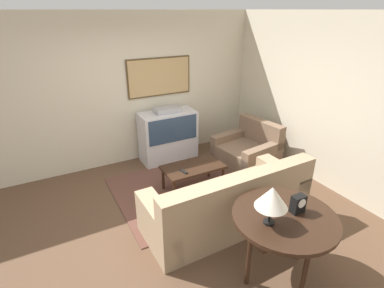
{
  "coord_description": "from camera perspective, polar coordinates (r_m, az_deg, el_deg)",
  "views": [
    {
      "loc": [
        -1.39,
        -3.09,
        2.7
      ],
      "look_at": [
        0.66,
        0.72,
        0.75
      ],
      "focal_mm": 28.0,
      "sensor_mm": 36.0,
      "label": 1
    }
  ],
  "objects": [
    {
      "name": "mantel_clock",
      "position": [
        3.29,
        19.55,
        -10.71
      ],
      "size": [
        0.14,
        0.1,
        0.19
      ],
      "color": "black",
      "rests_on": "console_table"
    },
    {
      "name": "wall_back",
      "position": [
        5.57,
        -13.0,
        9.66
      ],
      "size": [
        12.0,
        0.1,
        2.7
      ],
      "color": "beige",
      "rests_on": "ground_plane"
    },
    {
      "name": "remote",
      "position": [
        4.6,
        -1.6,
        -5.25
      ],
      "size": [
        0.07,
        0.17,
        0.02
      ],
      "color": "black",
      "rests_on": "coffee_table"
    },
    {
      "name": "console_table",
      "position": [
        3.29,
        17.21,
        -13.9
      ],
      "size": [
        1.07,
        1.07,
        0.8
      ],
      "color": "black",
      "rests_on": "ground_plane"
    },
    {
      "name": "armchair",
      "position": [
        5.67,
        10.47,
        -1.51
      ],
      "size": [
        1.05,
        1.1,
        0.83
      ],
      "rotation": [
        0.0,
        0.0,
        -1.43
      ],
      "color": "brown",
      "rests_on": "ground_plane"
    },
    {
      "name": "ground_plane",
      "position": [
        4.34,
        -3.25,
        -14.31
      ],
      "size": [
        12.0,
        12.0,
        0.0
      ],
      "primitive_type": "plane",
      "color": "brown"
    },
    {
      "name": "couch",
      "position": [
        4.12,
        6.94,
        -11.35
      ],
      "size": [
        2.26,
        0.92,
        0.89
      ],
      "rotation": [
        0.0,
        0.0,
        3.16
      ],
      "color": "#9E8466",
      "rests_on": "ground_plane"
    },
    {
      "name": "wall_right",
      "position": [
        5.25,
        23.52,
        7.33
      ],
      "size": [
        0.06,
        12.0,
        2.7
      ],
      "color": "beige",
      "rests_on": "ground_plane"
    },
    {
      "name": "coffee_table",
      "position": [
        4.79,
        0.21,
        -4.7
      ],
      "size": [
        0.96,
        0.53,
        0.43
      ],
      "color": "black",
      "rests_on": "ground_plane"
    },
    {
      "name": "area_rug",
      "position": [
        5.0,
        -0.47,
        -8.35
      ],
      "size": [
        2.35,
        1.9,
        0.01
      ],
      "color": "brown",
      "rests_on": "ground_plane"
    },
    {
      "name": "tv",
      "position": [
        5.74,
        -4.58,
        1.61
      ],
      "size": [
        1.05,
        0.51,
        1.05
      ],
      "color": "silver",
      "rests_on": "ground_plane"
    },
    {
      "name": "table_lamp",
      "position": [
        2.94,
        14.98,
        -9.84
      ],
      "size": [
        0.32,
        0.32,
        0.41
      ],
      "color": "black",
      "rests_on": "console_table"
    }
  ]
}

